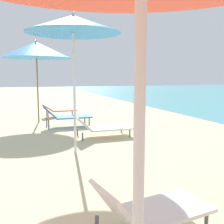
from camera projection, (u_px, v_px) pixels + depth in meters
lounger_nearest_shoreside at (150, 209)px, 2.68m from camera, size 1.25×0.74×0.57m
umbrella_second at (73, 25)px, 5.24m from camera, size 1.85×1.85×2.78m
lounger_second_shoreside at (101, 126)px, 7.04m from camera, size 1.47×0.70×0.58m
umbrella_farthest at (36, 50)px, 9.02m from camera, size 2.31×2.31×2.75m
lounger_farthest_shoreside at (59, 110)px, 10.59m from camera, size 1.29×0.58×0.49m
lounger_farthest_inland at (66, 116)px, 8.46m from camera, size 1.46×0.70×0.66m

